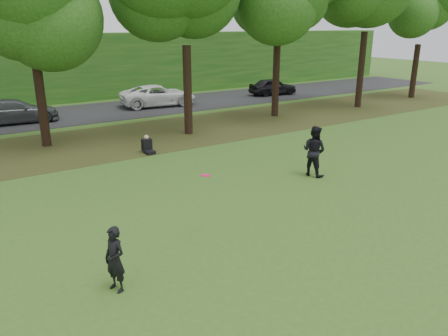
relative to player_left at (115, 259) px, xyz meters
name	(u,v)px	position (x,y,z in m)	size (l,w,h in m)	color
ground	(279,243)	(4.43, -0.29, -0.76)	(120.00, 120.00, 0.00)	#335B1C
leaf_litter	(113,141)	(4.43, 12.71, -0.75)	(60.00, 7.00, 0.01)	#3F3116
street	(71,115)	(4.43, 20.71, -0.75)	(70.00, 7.00, 0.02)	black
far_hedge	(45,69)	(4.43, 26.71, 1.74)	(70.00, 3.00, 5.00)	#1B5117
player_left	(115,259)	(0.00, 0.00, 0.00)	(0.55, 0.36, 1.52)	black
player_right	(314,151)	(9.17, 3.31, 0.23)	(0.96, 0.75, 1.97)	black
parked_cars	(43,107)	(2.73, 20.24, -0.02)	(40.66, 3.33, 1.53)	black
frisbee	(206,175)	(2.92, 1.00, 1.10)	(0.30, 0.31, 0.08)	#F6145A
seated_person	(147,146)	(5.03, 9.75, -0.45)	(0.43, 0.74, 0.83)	black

